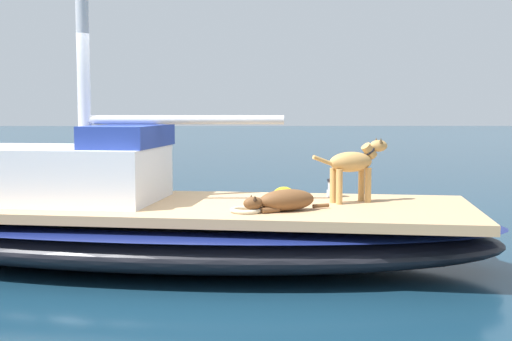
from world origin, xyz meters
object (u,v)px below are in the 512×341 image
(sailboat_main, at_px, (165,232))
(dog_tan, at_px, (354,164))
(mooring_buoy, at_px, (284,200))
(coiled_rope, at_px, (247,210))
(dog_brown, at_px, (284,201))
(deck_winch, at_px, (334,188))

(sailboat_main, relative_size, dog_tan, 8.43)
(dog_tan, height_order, mooring_buoy, dog_tan)
(sailboat_main, xyz_separation_m, coiled_rope, (-0.70, -0.90, 0.35))
(sailboat_main, bearing_deg, dog_tan, -90.39)
(sailboat_main, height_order, coiled_rope, coiled_rope)
(dog_tan, relative_size, mooring_buoy, 2.03)
(sailboat_main, height_order, dog_brown, dog_brown)
(coiled_rope, relative_size, mooring_buoy, 0.74)
(dog_tan, bearing_deg, mooring_buoy, 10.11)
(dog_brown, bearing_deg, mooring_buoy, -3.05)
(dog_tan, bearing_deg, sailboat_main, 89.61)
(deck_winch, bearing_deg, dog_brown, 149.48)
(sailboat_main, xyz_separation_m, deck_winch, (0.44, -1.91, 0.42))
(dog_tan, relative_size, coiled_rope, 2.76)
(coiled_rope, bearing_deg, dog_brown, -80.52)
(dog_brown, relative_size, coiled_rope, 2.79)
(dog_tan, height_order, dog_brown, dog_tan)
(sailboat_main, relative_size, mooring_buoy, 17.11)
(dog_tan, relative_size, dog_brown, 0.99)
(sailboat_main, bearing_deg, dog_brown, -116.86)
(sailboat_main, relative_size, deck_winch, 35.85)
(dog_brown, height_order, mooring_buoy, dog_brown)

